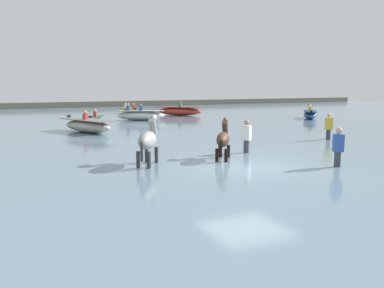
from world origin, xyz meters
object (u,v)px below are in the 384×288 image
at_px(horse_trailing_grey, 148,142).
at_px(person_spectator_far, 338,152).
at_px(boat_far_inshore, 129,111).
at_px(horse_lead_dark_bay, 223,141).
at_px(person_onlooker_left, 246,140).
at_px(boat_mid_outer, 179,111).
at_px(boat_near_port, 88,126).
at_px(boat_distant_east, 95,121).
at_px(boat_distant_west, 141,115).
at_px(person_wading_mid, 329,130).
at_px(boat_mid_channel, 310,114).

relative_size(horse_trailing_grey, person_spectator_far, 1.19).
bearing_deg(person_spectator_far, boat_far_inshore, 88.65).
bearing_deg(horse_lead_dark_bay, person_onlooker_left, 29.33).
xyz_separation_m(horse_trailing_grey, boat_mid_outer, (9.07, 18.96, -0.39)).
relative_size(boat_near_port, boat_far_inshore, 1.49).
height_order(horse_trailing_grey, boat_distant_east, horse_trailing_grey).
distance_m(horse_lead_dark_bay, person_onlooker_left, 1.64).
relative_size(horse_lead_dark_bay, boat_distant_west, 0.50).
height_order(boat_distant_west, boat_distant_east, boat_distant_west).
bearing_deg(person_onlooker_left, person_wading_mid, 16.16).
xyz_separation_m(horse_lead_dark_bay, boat_near_port, (-2.69, 9.96, -0.29)).
bearing_deg(person_spectator_far, horse_lead_dark_bay, 134.74).
bearing_deg(person_onlooker_left, person_spectator_far, -71.32).
xyz_separation_m(boat_distant_west, person_onlooker_left, (-0.72, -15.09, 0.11)).
distance_m(person_spectator_far, person_onlooker_left, 3.58).
xyz_separation_m(boat_mid_outer, boat_mid_channel, (7.65, -7.01, -0.05)).
distance_m(horse_lead_dark_bay, boat_mid_outer, 20.14).
height_order(horse_lead_dark_bay, boat_mid_outer, horse_lead_dark_bay).
xyz_separation_m(boat_far_inshore, person_onlooker_left, (-1.74, -21.66, 0.20)).
relative_size(boat_distant_east, person_spectator_far, 1.60).
bearing_deg(horse_trailing_grey, boat_mid_outer, 64.44).
bearing_deg(boat_far_inshore, boat_mid_outer, -45.75).
bearing_deg(person_spectator_far, boat_mid_channel, 51.82).
height_order(boat_near_port, person_spectator_far, person_spectator_far).
xyz_separation_m(boat_near_port, person_wading_mid, (9.52, -7.59, 0.11)).
bearing_deg(person_wading_mid, horse_trailing_grey, -166.61).
distance_m(boat_near_port, person_onlooker_left, 10.04).
relative_size(boat_far_inshore, person_wading_mid, 1.57).
relative_size(boat_mid_outer, boat_distant_east, 1.37).
relative_size(boat_distant_east, boat_far_inshore, 1.01).
distance_m(boat_mid_channel, person_onlooker_left, 16.96).
bearing_deg(boat_near_port, person_onlooker_left, -65.83).
relative_size(boat_near_port, person_onlooker_left, 2.35).
bearing_deg(person_spectator_far, boat_mid_outer, 79.84).
bearing_deg(boat_near_port, boat_far_inshore, 64.93).
bearing_deg(boat_distant_west, horse_lead_dark_bay, -97.68).
bearing_deg(person_spectator_far, person_onlooker_left, 108.68).
bearing_deg(person_wading_mid, boat_distant_west, 109.11).
relative_size(horse_lead_dark_bay, boat_far_inshore, 0.69).
bearing_deg(horse_lead_dark_bay, person_spectator_far, -45.26).
bearing_deg(person_wading_mid, boat_far_inshore, 100.34).
height_order(horse_trailing_grey, person_onlooker_left, horse_trailing_grey).
relative_size(boat_distant_west, boat_mid_channel, 1.19).
xyz_separation_m(horse_trailing_grey, boat_far_inshore, (5.78, 22.34, -0.48)).
height_order(horse_lead_dark_bay, person_wading_mid, horse_lead_dark_bay).
bearing_deg(boat_distant_west, boat_mid_outer, 36.53).
distance_m(horse_trailing_grey, boat_mid_channel, 20.55).
distance_m(horse_trailing_grey, boat_near_port, 9.85).
distance_m(horse_trailing_grey, boat_distant_west, 16.48).
bearing_deg(horse_lead_dark_bay, boat_far_inshore, 81.99).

